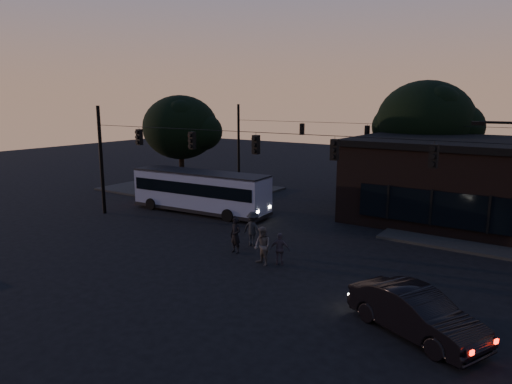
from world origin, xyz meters
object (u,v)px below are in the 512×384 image
Objects in this scene: bus at (200,190)px; pedestrian_d at (253,229)px; building at (476,182)px; pedestrian_c at (280,249)px; car at (415,312)px; pedestrian_a at (236,235)px; pedestrian_b at (262,246)px.

bus reaches higher than pedestrian_d.
building is 15.33m from pedestrian_c.
bus is 6.64× the size of pedestrian_c.
pedestrian_c is (-7.28, 3.15, -0.00)m from car.
bus is 5.61× the size of pedestrian_a.
pedestrian_b is at bearing -116.16° from building.
building is 1.46× the size of bus.
pedestrian_c is at bearing 5.72° from pedestrian_a.
pedestrian_d is at bearing -49.66° from pedestrian_c.
pedestrian_d is (-10.10, 4.91, 0.15)m from car.
pedestrian_a is 1.00× the size of pedestrian_b.
car is 2.56× the size of pedestrian_d.
pedestrian_a is at bearing -176.42° from pedestrian_b.
pedestrian_c is (10.23, -5.89, -0.85)m from bus.
building is at bearing -132.18° from pedestrian_c.
building is at bearing -125.18° from pedestrian_d.
pedestrian_a is at bearing 90.35° from pedestrian_d.
pedestrian_b is at bearing -7.93° from pedestrian_a.
pedestrian_c is at bearing -114.58° from building.
bus is 19.72m from car.
building is at bearing 21.42° from bus.
pedestrian_a is 1.18× the size of pedestrian_c.
bus is at bearing 168.31° from pedestrian_b.
pedestrian_b is (-7.03, -14.31, -1.77)m from building.
pedestrian_d is at bearing -127.13° from building.
pedestrian_c is at bearing 149.90° from pedestrian_d.
pedestrian_a reaches higher than pedestrian_c.
pedestrian_a is at bearing -41.68° from bus.
building is 17.11m from car.
pedestrian_c is (-6.33, -13.83, -1.91)m from building.
pedestrian_a is 0.99× the size of pedestrian_d.
building is 3.17× the size of car.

